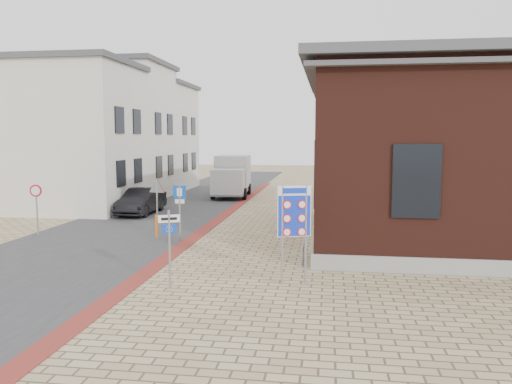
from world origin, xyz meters
The scene contains 16 objects.
ground centered at (0.00, 0.00, 0.00)m, with size 120.00×120.00×0.00m, color tan.
road_strip centered at (-5.50, 15.00, 0.01)m, with size 7.00×60.00×0.02m, color #38383A.
curb_strip centered at (-2.00, 10.00, 0.01)m, with size 0.60×40.00×0.02m, color maroon.
brick_building centered at (8.99, 7.00, 3.49)m, with size 13.00×13.00×6.80m.
townhouse_near centered at (-10.99, 12.00, 4.17)m, with size 7.40×6.40×8.30m.
townhouse_mid centered at (-10.99, 18.00, 4.57)m, with size 7.40×6.40×9.10m.
townhouse_far centered at (-10.99, 24.00, 4.17)m, with size 7.40×6.40×8.30m.
bike_rack centered at (2.65, 2.20, 0.26)m, with size 0.08×1.80×0.60m.
sedan centered at (-6.50, 11.11, 0.69)m, with size 1.47×4.22×1.39m, color black.
box_truck centered at (-3.21, 19.60, 1.47)m, with size 2.61×5.56×2.84m.
border_sign centered at (2.50, -0.59, 1.99)m, with size 0.92×0.32×2.78m.
essen_sign centered at (-0.80, -1.50, 1.40)m, with size 0.54×0.28×2.15m.
parking_sign centered at (-2.34, 4.50, 1.54)m, with size 0.50×0.09×2.28m.
yield_sign centered at (-3.80, 6.00, 1.77)m, with size 0.82×0.22×2.34m.
speed_sign centered at (-8.50, 4.63, 1.43)m, with size 0.51×0.08×2.17m.
bollard centered at (-3.50, 5.00, 0.48)m, with size 0.09×0.09×0.96m, color orange.
Camera 1 is at (3.43, -14.24, 4.08)m, focal length 35.00 mm.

